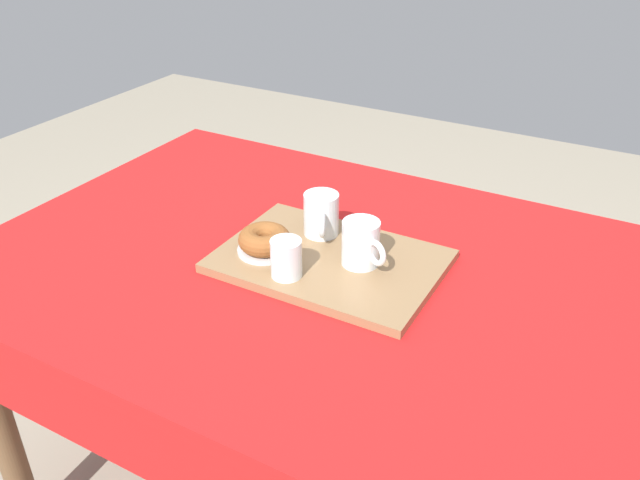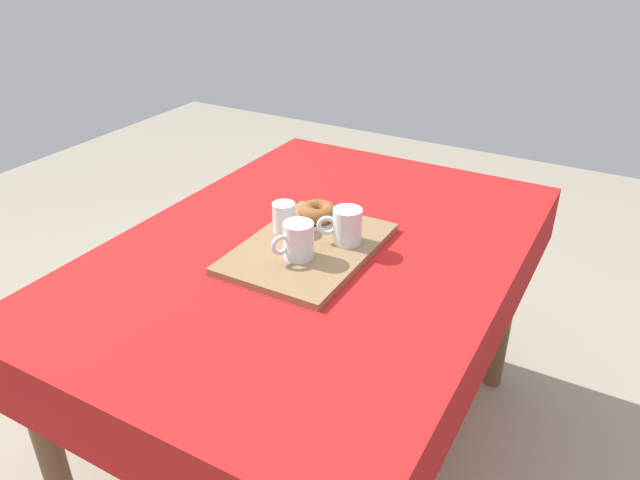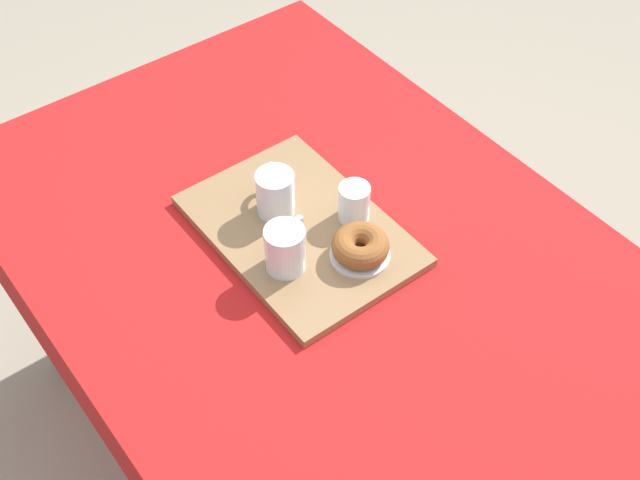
% 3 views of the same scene
% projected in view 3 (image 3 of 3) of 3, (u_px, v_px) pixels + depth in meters
% --- Properties ---
extents(ground_plane, '(6.00, 6.00, 0.00)m').
position_uv_depth(ground_plane, '(313.00, 441.00, 2.17)').
color(ground_plane, gray).
extents(dining_table, '(1.40, 0.99, 0.76)m').
position_uv_depth(dining_table, '(312.00, 276.00, 1.67)').
color(dining_table, red).
rests_on(dining_table, ground).
extents(serving_tray, '(0.44, 0.31, 0.02)m').
position_uv_depth(serving_tray, '(299.00, 231.00, 1.61)').
color(serving_tray, olive).
rests_on(serving_tray, dining_table).
extents(tea_mug_left, '(0.11, 0.08, 0.09)m').
position_uv_depth(tea_mug_left, '(275.00, 194.00, 1.60)').
color(tea_mug_left, white).
rests_on(tea_mug_left, serving_tray).
extents(tea_mug_right, '(0.08, 0.11, 0.09)m').
position_uv_depth(tea_mug_right, '(286.00, 249.00, 1.51)').
color(tea_mug_right, white).
rests_on(tea_mug_right, serving_tray).
extents(water_glass_near, '(0.06, 0.06, 0.08)m').
position_uv_depth(water_glass_near, '(354.00, 204.00, 1.60)').
color(water_glass_near, white).
rests_on(water_glass_near, serving_tray).
extents(donut_plate_left, '(0.11, 0.11, 0.01)m').
position_uv_depth(donut_plate_left, '(360.00, 255.00, 1.55)').
color(donut_plate_left, silver).
rests_on(donut_plate_left, serving_tray).
extents(sugar_donut_left, '(0.11, 0.11, 0.04)m').
position_uv_depth(sugar_donut_left, '(360.00, 246.00, 1.53)').
color(sugar_donut_left, brown).
rests_on(sugar_donut_left, donut_plate_left).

